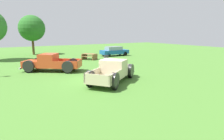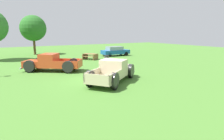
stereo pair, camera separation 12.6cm
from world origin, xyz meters
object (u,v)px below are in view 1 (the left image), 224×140
at_px(picnic_table, 89,56).
at_px(trash_can, 106,59).
at_px(pickup_truck_behind_left, 48,63).
at_px(sedan_distant_b, 114,51).
at_px(pickup_truck_foreground, 114,71).
at_px(oak_tree_west, 32,28).

height_order(picnic_table, trash_can, trash_can).
xyz_separation_m(pickup_truck_behind_left, sedan_distant_b, (11.60, 6.82, -0.03)).
xyz_separation_m(pickup_truck_foreground, oak_tree_west, (-1.94, 21.27, 3.41)).
xyz_separation_m(pickup_truck_behind_left, picnic_table, (6.65, 5.16, -0.29)).
distance_m(pickup_truck_behind_left, oak_tree_west, 15.38).
bearing_deg(oak_tree_west, sedan_distant_b, -38.38).
bearing_deg(sedan_distant_b, pickup_truck_foreground, -122.27).
xyz_separation_m(sedan_distant_b, trash_can, (-4.68, -5.65, -0.27)).
relative_size(picnic_table, trash_can, 2.45).
relative_size(pickup_truck_behind_left, sedan_distant_b, 1.26).
distance_m(pickup_truck_foreground, pickup_truck_behind_left, 7.14).
bearing_deg(picnic_table, trash_can, -86.14).
distance_m(pickup_truck_foreground, trash_can, 8.34).
relative_size(pickup_truck_foreground, pickup_truck_behind_left, 0.99).
relative_size(sedan_distant_b, oak_tree_west, 0.69).
relative_size(pickup_truck_foreground, oak_tree_west, 0.86).
height_order(pickup_truck_foreground, pickup_truck_behind_left, pickup_truck_behind_left).
bearing_deg(pickup_truck_foreground, sedan_distant_b, 57.73).
distance_m(pickup_truck_foreground, sedan_distant_b, 15.56).
bearing_deg(picnic_table, pickup_truck_behind_left, -142.19).
height_order(picnic_table, oak_tree_west, oak_tree_west).
bearing_deg(picnic_table, pickup_truck_foreground, -106.29).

